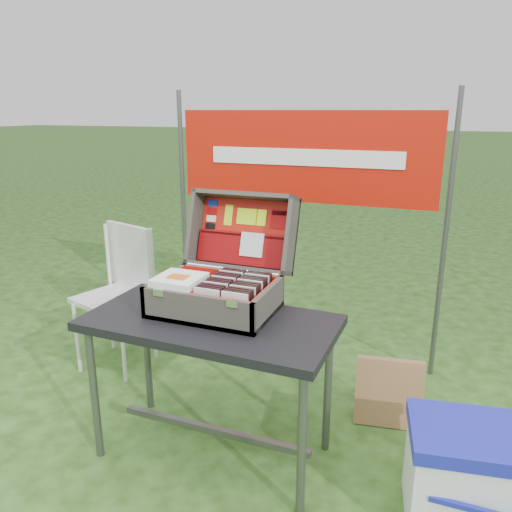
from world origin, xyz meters
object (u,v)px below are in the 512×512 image
at_px(table, 212,388).
at_px(cardboard_box, 389,393).
at_px(chair, 114,300).
at_px(cooler, 469,477).
at_px(suitcase, 220,257).

distance_m(table, cardboard_box, 0.93).
xyz_separation_m(chair, cardboard_box, (1.69, -0.02, -0.26)).
xyz_separation_m(cooler, chair, (-2.06, 0.57, 0.23)).
relative_size(suitcase, cardboard_box, 1.52).
bearing_deg(cardboard_box, table, -152.74).
relative_size(table, cardboard_box, 3.10).
xyz_separation_m(suitcase, chair, (-0.93, 0.41, -0.49)).
height_order(suitcase, cooler, suitcase).
bearing_deg(chair, table, -13.22).
relative_size(cooler, chair, 0.54).
relative_size(table, cooler, 2.34).
bearing_deg(chair, cardboard_box, 16.43).
distance_m(cooler, cardboard_box, 0.66).
relative_size(suitcase, cooler, 1.15).
distance_m(suitcase, cooler, 1.35).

